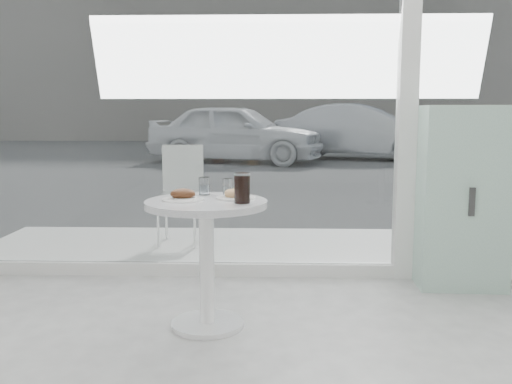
{
  "coord_description": "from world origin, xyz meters",
  "views": [
    {
      "loc": [
        -0.1,
        -1.39,
        1.28
      ],
      "look_at": [
        -0.2,
        1.7,
        0.85
      ],
      "focal_mm": 40.0,
      "sensor_mm": 36.0,
      "label": 1
    }
  ],
  "objects_px": {
    "plate_donut": "(236,195)",
    "cola_glass": "(242,189)",
    "car_silver": "(362,132)",
    "mint_cabinet": "(462,197)",
    "water_tumbler_b": "(228,188)",
    "patio_chair": "(181,187)",
    "car_white": "(236,133)",
    "plate_fritter": "(184,196)",
    "main_table": "(207,237)",
    "water_tumbler_a": "(204,187)"
  },
  "relations": [
    {
      "from": "plate_donut",
      "to": "cola_glass",
      "type": "xyz_separation_m",
      "value": [
        0.05,
        -0.16,
        0.06
      ]
    },
    {
      "from": "car_silver",
      "to": "plate_donut",
      "type": "distance_m",
      "value": 12.59
    },
    {
      "from": "cola_glass",
      "to": "mint_cabinet",
      "type": "bearing_deg",
      "value": 31.94
    },
    {
      "from": "water_tumbler_b",
      "to": "patio_chair",
      "type": "bearing_deg",
      "value": 108.05
    },
    {
      "from": "car_white",
      "to": "plate_fritter",
      "type": "height_order",
      "value": "car_white"
    },
    {
      "from": "main_table",
      "to": "water_tumbler_a",
      "type": "xyz_separation_m",
      "value": [
        -0.04,
        0.24,
        0.27
      ]
    },
    {
      "from": "plate_fritter",
      "to": "main_table",
      "type": "bearing_deg",
      "value": 1.56
    },
    {
      "from": "plate_donut",
      "to": "car_silver",
      "type": "bearing_deg",
      "value": 78.04
    },
    {
      "from": "plate_donut",
      "to": "patio_chair",
      "type": "bearing_deg",
      "value": 108.43
    },
    {
      "from": "patio_chair",
      "to": "cola_glass",
      "type": "height_order",
      "value": "patio_chair"
    },
    {
      "from": "car_white",
      "to": "water_tumbler_b",
      "type": "xyz_separation_m",
      "value": [
        0.7,
        -11.05,
        0.06
      ]
    },
    {
      "from": "car_white",
      "to": "cola_glass",
      "type": "distance_m",
      "value": 11.38
    },
    {
      "from": "plate_donut",
      "to": "car_white",
      "type": "bearing_deg",
      "value": 93.89
    },
    {
      "from": "car_silver",
      "to": "water_tumbler_b",
      "type": "bearing_deg",
      "value": -174.54
    },
    {
      "from": "water_tumbler_a",
      "to": "cola_glass",
      "type": "relative_size",
      "value": 0.64
    },
    {
      "from": "water_tumbler_b",
      "to": "cola_glass",
      "type": "relative_size",
      "value": 0.61
    },
    {
      "from": "main_table",
      "to": "mint_cabinet",
      "type": "relative_size",
      "value": 0.58
    },
    {
      "from": "main_table",
      "to": "plate_fritter",
      "type": "distance_m",
      "value": 0.28
    },
    {
      "from": "plate_donut",
      "to": "plate_fritter",
      "type": "bearing_deg",
      "value": -165.69
    },
    {
      "from": "plate_donut",
      "to": "water_tumbler_b",
      "type": "relative_size",
      "value": 2.22
    },
    {
      "from": "mint_cabinet",
      "to": "plate_donut",
      "type": "bearing_deg",
      "value": -151.22
    },
    {
      "from": "water_tumbler_a",
      "to": "water_tumbler_b",
      "type": "height_order",
      "value": "water_tumbler_a"
    },
    {
      "from": "car_white",
      "to": "plate_fritter",
      "type": "relative_size",
      "value": 18.16
    },
    {
      "from": "main_table",
      "to": "patio_chair",
      "type": "height_order",
      "value": "patio_chair"
    },
    {
      "from": "mint_cabinet",
      "to": "car_silver",
      "type": "distance_m",
      "value": 11.55
    },
    {
      "from": "plate_donut",
      "to": "cola_glass",
      "type": "distance_m",
      "value": 0.18
    },
    {
      "from": "main_table",
      "to": "car_white",
      "type": "relative_size",
      "value": 0.17
    },
    {
      "from": "car_silver",
      "to": "main_table",
      "type": "bearing_deg",
      "value": -174.84
    },
    {
      "from": "patio_chair",
      "to": "car_white",
      "type": "xyz_separation_m",
      "value": [
        -0.1,
        9.2,
        0.18
      ]
    },
    {
      "from": "main_table",
      "to": "car_silver",
      "type": "relative_size",
      "value": 0.17
    },
    {
      "from": "mint_cabinet",
      "to": "plate_donut",
      "type": "xyz_separation_m",
      "value": [
        -1.6,
        -0.81,
        0.12
      ]
    },
    {
      "from": "mint_cabinet",
      "to": "cola_glass",
      "type": "bearing_deg",
      "value": -145.99
    },
    {
      "from": "mint_cabinet",
      "to": "plate_donut",
      "type": "distance_m",
      "value": 1.8
    },
    {
      "from": "car_silver",
      "to": "plate_fritter",
      "type": "xyz_separation_m",
      "value": [
        -2.91,
        -12.39,
        0.04
      ]
    },
    {
      "from": "plate_fritter",
      "to": "cola_glass",
      "type": "relative_size",
      "value": 1.41
    },
    {
      "from": "mint_cabinet",
      "to": "plate_fritter",
      "type": "bearing_deg",
      "value": -153.05
    },
    {
      "from": "car_silver",
      "to": "plate_fritter",
      "type": "bearing_deg",
      "value": -175.42
    },
    {
      "from": "car_white",
      "to": "water_tumbler_b",
      "type": "distance_m",
      "value": 11.07
    },
    {
      "from": "patio_chair",
      "to": "plate_donut",
      "type": "height_order",
      "value": "patio_chair"
    },
    {
      "from": "water_tumbler_a",
      "to": "cola_glass",
      "type": "height_order",
      "value": "cola_glass"
    },
    {
      "from": "patio_chair",
      "to": "cola_glass",
      "type": "relative_size",
      "value": 5.32
    },
    {
      "from": "main_table",
      "to": "water_tumbler_a",
      "type": "bearing_deg",
      "value": 99.4
    },
    {
      "from": "car_white",
      "to": "patio_chair",
      "type": "bearing_deg",
      "value": -164.8
    },
    {
      "from": "car_silver",
      "to": "plate_fritter",
      "type": "distance_m",
      "value": 12.73
    },
    {
      "from": "plate_donut",
      "to": "water_tumbler_a",
      "type": "bearing_deg",
      "value": 141.98
    },
    {
      "from": "car_white",
      "to": "car_silver",
      "type": "distance_m",
      "value": 3.55
    },
    {
      "from": "car_silver",
      "to": "water_tumbler_b",
      "type": "height_order",
      "value": "car_silver"
    },
    {
      "from": "mint_cabinet",
      "to": "cola_glass",
      "type": "height_order",
      "value": "mint_cabinet"
    },
    {
      "from": "main_table",
      "to": "plate_donut",
      "type": "distance_m",
      "value": 0.3
    },
    {
      "from": "main_table",
      "to": "cola_glass",
      "type": "height_order",
      "value": "cola_glass"
    }
  ]
}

